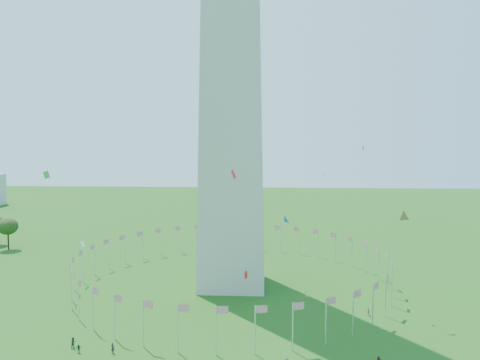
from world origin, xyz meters
name	(u,v)px	position (x,y,z in m)	size (l,w,h in m)	color
flag_ring	(232,268)	(0.00, 50.00, 4.50)	(80.24, 80.24, 9.00)	silver
kites_aloft	(302,222)	(15.99, 24.79, 21.46)	(100.34, 78.11, 31.01)	blue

